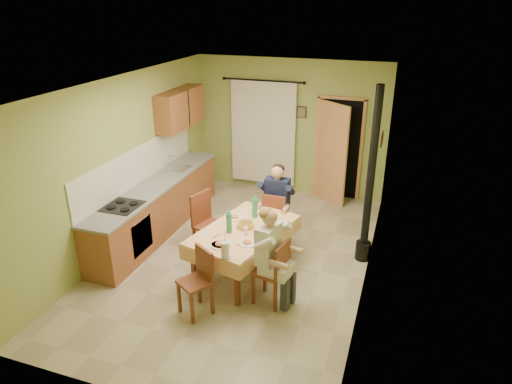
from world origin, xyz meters
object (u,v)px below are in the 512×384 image
at_px(dining_table, 244,251).
at_px(chair_left, 211,236).
at_px(man_right, 271,246).
at_px(man_far, 277,196).
at_px(chair_near, 196,294).
at_px(chair_far, 276,228).
at_px(stove_flue, 368,201).
at_px(chair_right, 271,284).

bearing_deg(dining_table, chair_left, 164.25).
height_order(dining_table, man_right, man_right).
bearing_deg(dining_table, man_far, 92.51).
height_order(chair_near, man_far, man_far).
bearing_deg(chair_far, man_right, -75.85).
distance_m(chair_far, stove_flue, 1.65).
bearing_deg(man_right, chair_near, 133.53).
bearing_deg(man_right, chair_left, 64.51).
distance_m(chair_right, stove_flue, 2.03).
height_order(man_right, stove_flue, stove_flue).
bearing_deg(man_far, chair_far, -90.00).
xyz_separation_m(chair_far, man_right, (0.39, -1.57, 0.59)).
xyz_separation_m(dining_table, chair_far, (0.20, 1.02, -0.09)).
bearing_deg(chair_near, man_right, -115.86).
relative_size(chair_near, stove_flue, 0.33).
bearing_deg(chair_far, chair_right, -75.44).
distance_m(man_far, man_right, 1.63).
height_order(chair_near, chair_right, chair_right).
relative_size(chair_left, man_far, 0.74).
height_order(chair_near, chair_left, chair_left).
bearing_deg(dining_table, chair_far, 92.37).
bearing_deg(chair_near, man_far, -71.03).
relative_size(dining_table, chair_right, 2.01).
bearing_deg(stove_flue, man_right, -125.00).
height_order(man_far, man_right, same).
distance_m(chair_far, chair_left, 1.12).
bearing_deg(stove_flue, chair_far, 179.21).
xyz_separation_m(chair_right, stove_flue, (1.07, 1.55, 0.74)).
bearing_deg(chair_right, man_far, 24.73).
xyz_separation_m(dining_table, chair_right, (0.60, -0.56, -0.09)).
distance_m(chair_near, chair_left, 1.59).
xyz_separation_m(chair_far, chair_left, (-0.94, -0.61, 0.00)).
xyz_separation_m(chair_near, stove_flue, (1.94, 2.10, 0.74)).
bearing_deg(man_far, chair_right, -75.56).
bearing_deg(man_far, chair_near, -101.93).
distance_m(chair_near, man_right, 1.17).
height_order(dining_table, stove_flue, stove_flue).
distance_m(chair_left, stove_flue, 2.58).
relative_size(chair_far, man_right, 0.70).
bearing_deg(man_far, chair_left, -146.12).
xyz_separation_m(chair_far, stove_flue, (1.47, -0.02, 0.73)).
bearing_deg(man_right, stove_flue, -24.33).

